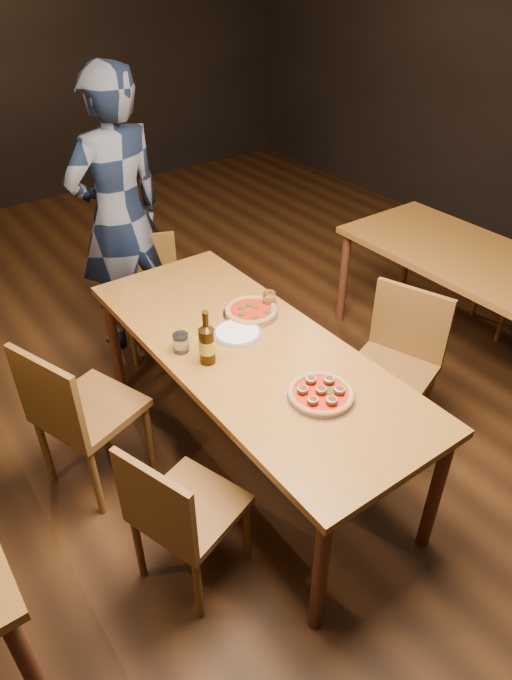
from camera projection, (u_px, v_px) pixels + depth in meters
ground at (251, 455)px, 3.19m from camera, size 9.00×9.00×0.00m
room_shell at (248, 107)px, 2.12m from camera, size 9.00×9.00×9.00m
table_main at (250, 359)px, 2.79m from camera, size 0.80×2.00×0.75m
table_right at (494, 276)px, 3.48m from camera, size 0.80×2.00×0.75m
chair_main_nw at (190, 506)px, 2.38m from camera, size 0.50×0.50×0.84m
chair_main_sw at (90, 408)px, 2.81m from camera, size 0.56×0.56×0.93m
chair_main_e at (390, 371)px, 3.06m from camera, size 0.54×0.54×0.92m
chair_end at (153, 298)px, 3.78m from camera, size 0.50×0.50×0.83m
pizza_meatball at (321, 394)px, 2.44m from camera, size 0.31×0.31×0.06m
pizza_margherita at (251, 311)px, 2.98m from camera, size 0.30×0.30×0.04m
plate_stack at (237, 333)px, 2.83m from camera, size 0.23×0.23×0.02m
beer_bottle at (207, 345)px, 2.60m from camera, size 0.08×0.08×0.27m
water_glass at (181, 343)px, 2.70m from camera, size 0.08×0.08×0.09m
amber_glass at (269, 300)px, 3.03m from camera, size 0.07×0.07×0.09m
diner at (120, 217)px, 3.62m from camera, size 0.73×0.53×1.84m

